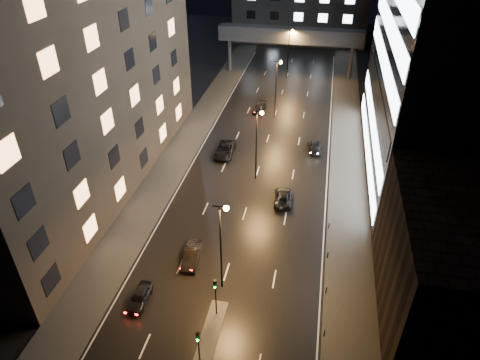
{
  "coord_description": "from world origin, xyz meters",
  "views": [
    {
      "loc": [
        7.61,
        -20.77,
        32.53
      ],
      "look_at": [
        -0.84,
        21.29,
        4.0
      ],
      "focal_mm": 32.0,
      "sensor_mm": 36.0,
      "label": 1
    }
  ],
  "objects_px": {
    "car_away_b": "(192,255)",
    "car_away_c": "(225,150)",
    "car_away_a": "(140,297)",
    "car_toward_b": "(315,147)",
    "car_away_d": "(259,108)",
    "car_toward_a": "(283,197)"
  },
  "relations": [
    {
      "from": "car_away_b",
      "to": "car_away_c",
      "type": "height_order",
      "value": "car_away_c"
    },
    {
      "from": "car_away_a",
      "to": "car_toward_b",
      "type": "distance_m",
      "value": 36.05
    },
    {
      "from": "car_away_a",
      "to": "car_away_d",
      "type": "height_order",
      "value": "car_away_a"
    },
    {
      "from": "car_away_c",
      "to": "car_toward_a",
      "type": "xyz_separation_m",
      "value": [
        9.96,
        -10.07,
        -0.14
      ]
    },
    {
      "from": "car_away_a",
      "to": "car_away_c",
      "type": "height_order",
      "value": "car_away_c"
    },
    {
      "from": "car_away_a",
      "to": "car_toward_a",
      "type": "relative_size",
      "value": 0.81
    },
    {
      "from": "car_toward_b",
      "to": "car_away_d",
      "type": "bearing_deg",
      "value": -57.11
    },
    {
      "from": "car_away_a",
      "to": "car_toward_b",
      "type": "bearing_deg",
      "value": 64.6
    },
    {
      "from": "car_toward_a",
      "to": "car_toward_b",
      "type": "bearing_deg",
      "value": -107.31
    },
    {
      "from": "car_away_d",
      "to": "car_toward_b",
      "type": "bearing_deg",
      "value": -42.93
    },
    {
      "from": "car_away_c",
      "to": "car_toward_b",
      "type": "height_order",
      "value": "car_away_c"
    },
    {
      "from": "car_toward_a",
      "to": "car_toward_b",
      "type": "height_order",
      "value": "same"
    },
    {
      "from": "car_away_a",
      "to": "car_away_c",
      "type": "xyz_separation_m",
      "value": [
        1.63,
        28.94,
        0.14
      ]
    },
    {
      "from": "car_toward_a",
      "to": "car_away_c",
      "type": "bearing_deg",
      "value": -49.64
    },
    {
      "from": "car_away_d",
      "to": "car_toward_b",
      "type": "relative_size",
      "value": 0.98
    },
    {
      "from": "car_away_c",
      "to": "car_away_a",
      "type": "bearing_deg",
      "value": -94.36
    },
    {
      "from": "car_away_a",
      "to": "car_toward_a",
      "type": "bearing_deg",
      "value": 57.31
    },
    {
      "from": "car_away_c",
      "to": "car_toward_b",
      "type": "xyz_separation_m",
      "value": [
        13.19,
        3.93,
        -0.14
      ]
    },
    {
      "from": "car_away_b",
      "to": "car_away_d",
      "type": "relative_size",
      "value": 1.01
    },
    {
      "from": "car_toward_b",
      "to": "car_away_b",
      "type": "bearing_deg",
      "value": 59.23
    },
    {
      "from": "car_away_a",
      "to": "car_away_b",
      "type": "xyz_separation_m",
      "value": [
        3.27,
        6.33,
        0.09
      ]
    },
    {
      "from": "car_away_b",
      "to": "car_toward_b",
      "type": "relative_size",
      "value": 1.0
    }
  ]
}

